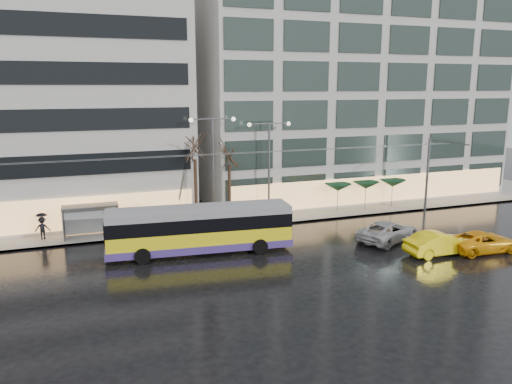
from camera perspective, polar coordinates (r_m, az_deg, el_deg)
name	(u,v)px	position (r m, az deg, el deg)	size (l,w,h in m)	color
ground	(229,271)	(32.60, -3.16, -9.02)	(140.00, 140.00, 0.00)	black
sidewalk	(205,216)	(45.96, -5.83, -2.69)	(80.00, 10.00, 0.15)	gray
kerb	(220,230)	(41.35, -4.14, -4.34)	(80.00, 0.10, 0.15)	slate
building_right	(346,77)	(55.56, 10.23, 12.82)	(32.00, 14.00, 25.00)	#BAB7B2
trolleybus	(200,231)	(35.76, -6.43, -4.40)	(13.19, 5.60, 6.03)	yellow
catenary	(211,183)	(39.06, -5.20, 0.98)	(42.24, 5.12, 7.00)	#595B60
bus_shelter	(85,214)	(41.02, -18.93, -2.37)	(4.20, 1.60, 2.51)	#595B60
street_lamp_near	(213,156)	(41.76, -4.92, 4.12)	(3.96, 0.36, 9.03)	#595B60
street_lamp_far	(269,156)	(43.35, 1.50, 4.08)	(3.96, 0.36, 8.53)	#595B60
tree_a	(195,143)	(41.46, -7.03, 5.55)	(3.20, 3.20, 8.40)	black
tree_b	(229,150)	(42.49, -3.11, 4.84)	(3.20, 3.20, 7.70)	black
parasol_a	(338,187)	(47.04, 9.35, 0.52)	(2.50, 2.50, 2.65)	#595B60
parasol_b	(366,185)	(48.56, 12.44, 0.76)	(2.50, 2.50, 2.65)	#595B60
parasol_c	(393,183)	(50.21, 15.34, 0.97)	(2.50, 2.50, 2.65)	#595B60
taxi_b	(439,243)	(37.63, 20.21, -5.54)	(1.74, 5.00, 1.65)	yellow
taxi_c	(483,242)	(39.56, 24.51, -5.19)	(2.44, 5.28, 1.47)	#FFAE0D
sedan_silver	(388,231)	(39.70, 14.82, -4.35)	(2.60, 5.64, 1.57)	#AEAFB3
pedestrian_a	(137,213)	(41.90, -13.43, -2.31)	(1.22, 1.23, 2.19)	black
pedestrian_b	(149,218)	(42.22, -12.18, -2.87)	(1.03, 0.90, 1.79)	black
pedestrian_c	(42,225)	(41.60, -23.24, -3.50)	(1.20, 0.90, 2.11)	black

